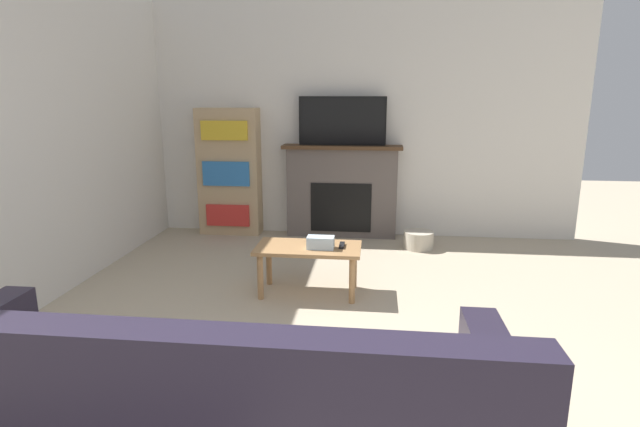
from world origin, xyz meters
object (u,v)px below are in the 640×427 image
Objects in this scene: fireplace at (342,191)px; storage_basket at (419,240)px; tv at (343,121)px; coffee_table at (308,254)px; bookshelf at (229,172)px.

fireplace is 4.28× the size of storage_basket.
storage_basket is at bearing -24.37° from tv.
coffee_table is 2.71× the size of storage_basket.
coffee_table is at bearing -56.37° from bookshelf.
fireplace is at bearing 0.99° from bookshelf.
bookshelf is (-1.19, 1.79, 0.40)m from coffee_table.
tv is 1.58m from storage_basket.
fireplace is 1.36m from bookshelf.
tv is 3.08× the size of storage_basket.
coffee_table is at bearing -126.35° from storage_basket.
bookshelf is at bearing 169.96° from storage_basket.
coffee_table is (-0.15, -1.79, -1.00)m from tv.
tv is at bearing 155.63° from storage_basket.
coffee_table is 2.18m from bookshelf.
coffee_table is 1.75m from storage_basket.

